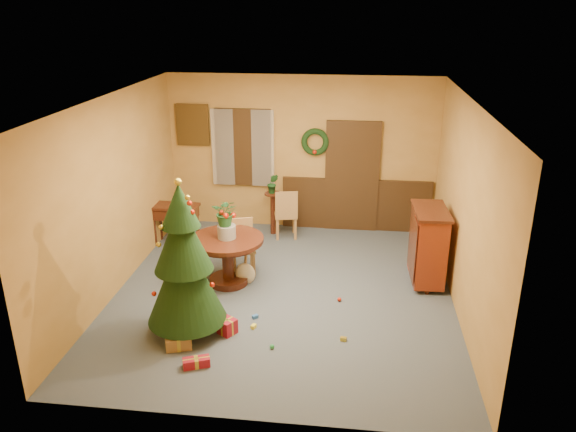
# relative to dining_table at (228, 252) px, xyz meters

# --- Properties ---
(room_envelope) EXTENTS (5.50, 5.50, 5.50)m
(room_envelope) POSITION_rel_dining_table_xyz_m (1.09, 2.47, 0.58)
(room_envelope) COLOR #353C4D
(room_envelope) RESTS_ON ground
(dining_table) EXTENTS (1.12, 1.12, 0.77)m
(dining_table) POSITION_rel_dining_table_xyz_m (0.00, 0.00, 0.00)
(dining_table) COLOR black
(dining_table) RESTS_ON floor
(urn) EXTENTS (0.28, 0.28, 0.20)m
(urn) POSITION_rel_dining_table_xyz_m (-0.00, 0.00, 0.33)
(urn) COLOR slate
(urn) RESTS_ON dining_table
(centerpiece_plant) EXTENTS (0.39, 0.33, 0.43)m
(centerpiece_plant) POSITION_rel_dining_table_xyz_m (-0.00, 0.00, 0.65)
(centerpiece_plant) COLOR #1E4C23
(centerpiece_plant) RESTS_ON urn
(chair_near) EXTENTS (0.48, 0.48, 0.87)m
(chair_near) POSITION_rel_dining_table_xyz_m (0.13, 0.47, -0.07)
(chair_near) COLOR olive
(chair_near) RESTS_ON floor
(chair_far) EXTENTS (0.48, 0.48, 0.94)m
(chair_far) POSITION_rel_dining_table_xyz_m (0.67, 1.88, -0.03)
(chair_far) COLOR olive
(chair_far) RESTS_ON floor
(guitar) EXTENTS (0.40, 0.53, 0.72)m
(guitar) POSITION_rel_dining_table_xyz_m (0.25, 0.05, -0.17)
(guitar) COLOR #F4EACB
(guitar) RESTS_ON floor
(plant_stand) EXTENTS (0.31, 0.31, 0.81)m
(plant_stand) POSITION_rel_dining_table_xyz_m (0.40, 2.06, -0.03)
(plant_stand) COLOR black
(plant_stand) RESTS_ON floor
(stand_plant) EXTENTS (0.21, 0.18, 0.37)m
(stand_plant) POSITION_rel_dining_table_xyz_m (0.40, 2.06, 0.46)
(stand_plant) COLOR #19471E
(stand_plant) RESTS_ON plant_stand
(christmas_tree) EXTENTS (1.03, 1.03, 2.13)m
(christmas_tree) POSITION_rel_dining_table_xyz_m (-0.23, -1.40, 0.48)
(christmas_tree) COLOR #382111
(christmas_tree) RESTS_ON floor
(writing_desk) EXTENTS (0.84, 0.43, 0.74)m
(writing_desk) POSITION_rel_dining_table_xyz_m (-1.26, 1.39, 0.02)
(writing_desk) COLOR black
(writing_desk) RESTS_ON floor
(sideboard) EXTENTS (0.54, 0.97, 1.21)m
(sideboard) POSITION_rel_dining_table_xyz_m (3.04, 0.40, 0.11)
(sideboard) COLOR #5A220A
(sideboard) RESTS_ON floor
(gift_a) EXTENTS (0.38, 0.32, 0.17)m
(gift_a) POSITION_rel_dining_table_xyz_m (-0.25, -1.78, -0.45)
(gift_a) COLOR olive
(gift_a) RESTS_ON floor
(gift_b) EXTENTS (0.28, 0.28, 0.21)m
(gift_b) POSITION_rel_dining_table_xyz_m (0.29, -1.39, -0.44)
(gift_b) COLOR maroon
(gift_b) RESTS_ON floor
(gift_c) EXTENTS (0.31, 0.31, 0.14)m
(gift_c) POSITION_rel_dining_table_xyz_m (-0.38, -1.02, -0.47)
(gift_c) COLOR olive
(gift_c) RESTS_ON floor
(gift_d) EXTENTS (0.35, 0.24, 0.12)m
(gift_d) POSITION_rel_dining_table_xyz_m (0.08, -2.15, -0.48)
(gift_d) COLOR maroon
(gift_d) RESTS_ON floor
(toy_a) EXTENTS (0.09, 0.09, 0.05)m
(toy_a) POSITION_rel_dining_table_xyz_m (0.59, -0.98, -0.51)
(toy_a) COLOR blue
(toy_a) RESTS_ON floor
(toy_b) EXTENTS (0.06, 0.06, 0.06)m
(toy_b) POSITION_rel_dining_table_xyz_m (0.93, -1.67, -0.51)
(toy_b) COLOR #258A42
(toy_b) RESTS_ON floor
(toy_c) EXTENTS (0.07, 0.09, 0.05)m
(toy_c) POSITION_rel_dining_table_xyz_m (0.61, -1.23, -0.51)
(toy_c) COLOR yellow
(toy_c) RESTS_ON floor
(toy_d) EXTENTS (0.06, 0.06, 0.06)m
(toy_d) POSITION_rel_dining_table_xyz_m (1.73, -0.37, -0.51)
(toy_d) COLOR red
(toy_d) RESTS_ON floor
(toy_e) EXTENTS (0.09, 0.06, 0.05)m
(toy_e) POSITION_rel_dining_table_xyz_m (1.82, -1.39, -0.51)
(toy_e) COLOR gold
(toy_e) RESTS_ON floor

